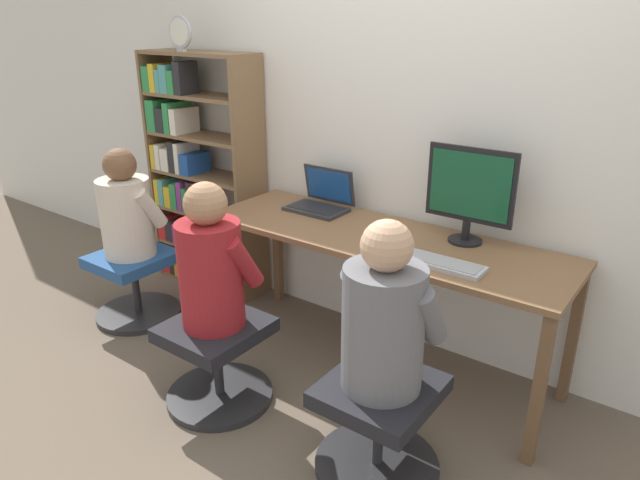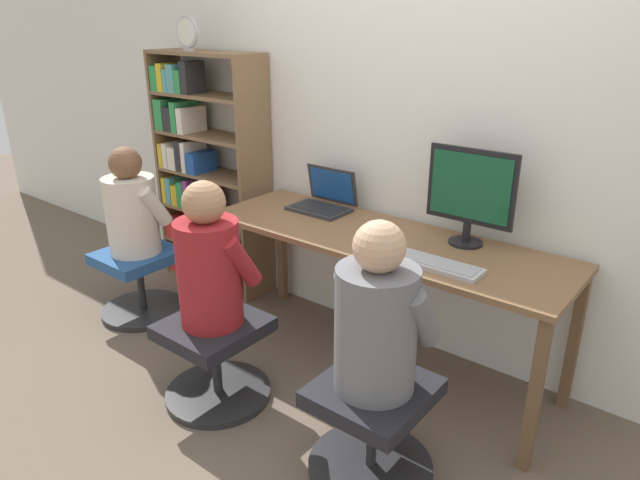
# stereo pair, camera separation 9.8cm
# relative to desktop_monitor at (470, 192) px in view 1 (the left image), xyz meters

# --- Properties ---
(ground_plane) EXTENTS (14.00, 14.00, 0.00)m
(ground_plane) POSITION_rel_desktop_monitor_xyz_m (-0.39, -0.49, -1.04)
(ground_plane) COLOR brown
(wall_back) EXTENTS (10.00, 0.05, 2.60)m
(wall_back) POSITION_rel_desktop_monitor_xyz_m (-0.39, 0.21, 0.26)
(wall_back) COLOR silver
(wall_back) RESTS_ON ground_plane
(desk) EXTENTS (1.98, 0.63, 0.77)m
(desk) POSITION_rel_desktop_monitor_xyz_m (-0.39, -0.17, -0.34)
(desk) COLOR brown
(desk) RESTS_ON ground_plane
(desktop_monitor) EXTENTS (0.45, 0.17, 0.48)m
(desktop_monitor) POSITION_rel_desktop_monitor_xyz_m (0.00, 0.00, 0.00)
(desktop_monitor) COLOR black
(desktop_monitor) RESTS_ON desk
(laptop) EXTENTS (0.35, 0.27, 0.24)m
(laptop) POSITION_rel_desktop_monitor_xyz_m (-0.90, -0.01, -0.21)
(laptop) COLOR #2D2D30
(laptop) RESTS_ON desk
(keyboard) EXTENTS (0.45, 0.14, 0.03)m
(keyboard) POSITION_rel_desktop_monitor_xyz_m (0.01, -0.35, -0.25)
(keyboard) COLOR #B2B2B7
(keyboard) RESTS_ON desk
(computer_mouse_by_keyboard) EXTENTS (0.07, 0.10, 0.03)m
(computer_mouse_by_keyboard) POSITION_rel_desktop_monitor_xyz_m (-0.29, -0.33, -0.25)
(computer_mouse_by_keyboard) COLOR #99999E
(computer_mouse_by_keyboard) RESTS_ON desk
(office_chair_left) EXTENTS (0.54, 0.54, 0.44)m
(office_chair_left) POSITION_rel_desktop_monitor_xyz_m (0.04, -0.88, -0.80)
(office_chair_left) COLOR #262628
(office_chair_left) RESTS_ON ground_plane
(office_chair_right) EXTENTS (0.54, 0.54, 0.44)m
(office_chair_right) POSITION_rel_desktop_monitor_xyz_m (-0.86, -0.93, -0.80)
(office_chair_right) COLOR #262628
(office_chair_right) RESTS_ON ground_plane
(person_at_monitor) EXTENTS (0.40, 0.35, 0.71)m
(person_at_monitor) POSITION_rel_desktop_monitor_xyz_m (0.04, -0.87, -0.29)
(person_at_monitor) COLOR slate
(person_at_monitor) RESTS_ON office_chair_left
(person_at_laptop) EXTENTS (0.37, 0.34, 0.72)m
(person_at_laptop) POSITION_rel_desktop_monitor_xyz_m (-0.86, -0.93, -0.28)
(person_at_laptop) COLOR maroon
(person_at_laptop) RESTS_ON office_chair_right
(bookshelf) EXTENTS (0.88, 0.29, 1.63)m
(bookshelf) POSITION_rel_desktop_monitor_xyz_m (-2.03, -0.00, -0.25)
(bookshelf) COLOR brown
(bookshelf) RESTS_ON ground_plane
(desk_clock) EXTENTS (0.19, 0.03, 0.21)m
(desk_clock) POSITION_rel_desktop_monitor_xyz_m (-1.95, -0.07, 0.70)
(desk_clock) COLOR #B2B2B7
(desk_clock) RESTS_ON bookshelf
(office_chair_side) EXTENTS (0.54, 0.54, 0.44)m
(office_chair_side) POSITION_rel_desktop_monitor_xyz_m (-1.93, -0.63, -0.80)
(office_chair_side) COLOR #262628
(office_chair_side) RESTS_ON ground_plane
(person_near_shelf) EXTENTS (0.39, 0.34, 0.68)m
(person_near_shelf) POSITION_rel_desktop_monitor_xyz_m (-1.93, -0.63, -0.31)
(person_near_shelf) COLOR beige
(person_near_shelf) RESTS_ON office_chair_side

